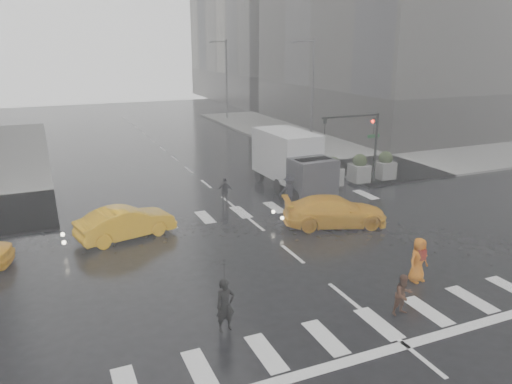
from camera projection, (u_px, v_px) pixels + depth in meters
name	position (u px, v px, depth m)	size (l,w,h in m)	color
ground	(293.00, 254.00, 21.35)	(120.00, 120.00, 0.00)	black
sidewalk_ne	(397.00, 144.00, 44.13)	(35.00, 35.00, 0.15)	slate
road_markings	(293.00, 254.00, 21.35)	(18.00, 48.00, 0.01)	silver
traffic_signal_pole	(363.00, 135.00, 30.89)	(4.45, 0.42, 4.50)	black
street_lamp_near	(311.00, 91.00, 39.88)	(2.15, 0.22, 9.00)	#59595B
street_lamp_far	(225.00, 76.00, 57.45)	(2.15, 0.22, 9.00)	#59595B
planter_west	(332.00, 172.00, 30.94)	(1.10, 1.10, 1.80)	slate
planter_mid	(359.00, 169.00, 31.70)	(1.10, 1.10, 1.80)	slate
planter_east	(385.00, 166.00, 32.46)	(1.10, 1.10, 1.80)	slate
pedestrian_black	(225.00, 284.00, 15.28)	(1.04, 1.06, 2.43)	black
pedestrian_brown	(403.00, 295.00, 16.45)	(0.69, 0.54, 1.42)	#482819
pedestrian_orange	(418.00, 260.00, 18.70)	(0.92, 0.67, 1.74)	orange
pedestrian_far_a	(225.00, 191.00, 27.73)	(0.87, 0.53, 1.49)	black
pedestrian_far_b	(289.00, 191.00, 27.39)	(1.13, 0.62, 1.74)	black
taxi_mid	(126.00, 223.00, 22.94)	(1.56, 4.48, 1.48)	#FDAC0D
taxi_rear	(335.00, 211.00, 24.49)	(2.07, 4.49, 1.48)	#FDAC0D
box_truck	(293.00, 161.00, 29.98)	(2.47, 6.60, 3.50)	silver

